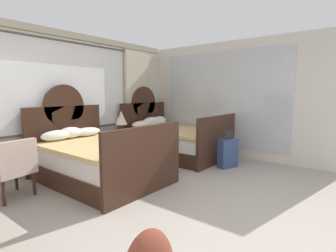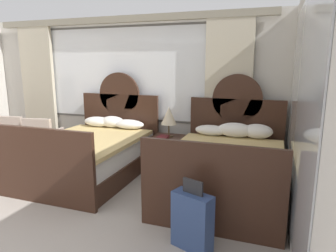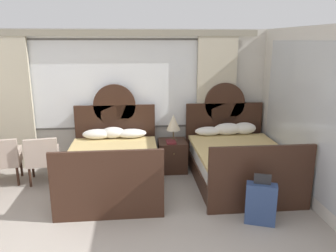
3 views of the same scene
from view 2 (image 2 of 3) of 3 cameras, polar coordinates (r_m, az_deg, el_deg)
The scene contains 10 objects.
wall_back_window at distance 5.96m, azimuth -8.13°, elevation 7.72°, with size 6.01×0.22×2.70m.
wall_right_mirror at distance 3.08m, azimuth 24.45°, elevation 1.49°, with size 0.08×4.54×2.70m.
bed_near_window at distance 5.18m, azimuth -14.21°, elevation -4.97°, with size 1.58×2.19×1.67m.
bed_near_mirror at distance 4.40m, azimuth 10.83°, elevation -7.83°, with size 1.58×2.19×1.67m.
nightstand_between_beds at distance 5.27m, azimuth -0.12°, elevation -5.20°, with size 0.54×0.56×0.60m.
table_lamp_on_nightstand at distance 5.12m, azimuth 0.16°, elevation 1.88°, with size 0.27×0.27×0.52m.
book_on_nightstand at distance 5.10m, azimuth -0.94°, elevation -2.11°, with size 0.18×0.26×0.03m.
armchair_by_window_left at distance 6.14m, azimuth -22.52°, elevation -1.85°, with size 0.62×0.62×0.86m.
armchair_by_window_centre at distance 6.59m, azimuth -26.84°, elevation -1.33°, with size 0.63×0.63×0.86m.
suitcase_on_floor at distance 3.17m, azimuth 4.59°, elevation -17.41°, with size 0.45×0.31×0.74m.
Camera 2 is at (2.75, -1.33, 1.85)m, focal length 32.31 mm.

